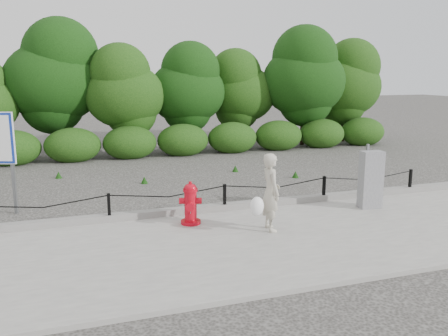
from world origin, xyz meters
TOP-DOWN VIEW (x-y plane):
  - ground at (0.00, 0.00)m, footprint 90.00×90.00m
  - sidewalk at (0.00, -2.00)m, footprint 14.00×4.00m
  - curb at (0.00, 0.05)m, footprint 14.00×0.22m
  - chain_barrier at (0.00, 0.00)m, footprint 10.06×0.06m
  - treeline at (1.20, 8.97)m, footprint 20.26×3.95m
  - fire_hydrant at (-0.95, -0.67)m, footprint 0.51×0.52m
  - pedestrian at (0.39, -1.54)m, footprint 0.69×0.58m
  - utility_cabinet at (3.18, -0.84)m, footprint 0.52×0.37m

SIDE VIEW (x-z plane):
  - ground at x=0.00m, z-range 0.00..0.00m
  - sidewalk at x=0.00m, z-range 0.00..0.08m
  - curb at x=0.00m, z-range 0.08..0.22m
  - chain_barrier at x=0.00m, z-range 0.16..0.76m
  - fire_hydrant at x=-0.95m, z-range 0.06..0.93m
  - utility_cabinet at x=3.18m, z-range 0.01..1.44m
  - pedestrian at x=0.39m, z-range 0.07..1.58m
  - treeline at x=1.20m, z-range 0.15..5.10m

